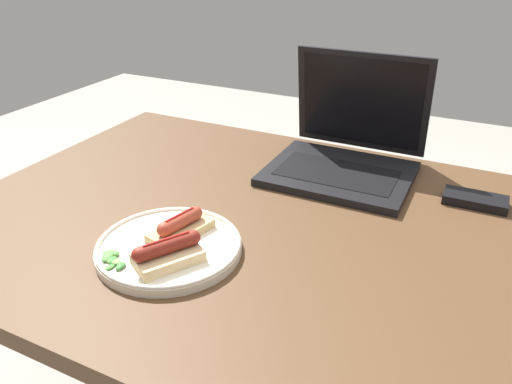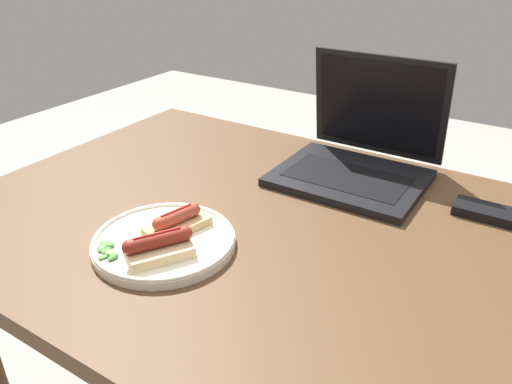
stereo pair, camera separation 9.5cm
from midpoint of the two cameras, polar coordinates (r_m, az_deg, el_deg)
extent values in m
cube|color=#4C331E|center=(0.95, 2.89, -5.42)|extent=(1.41, 0.87, 0.04)
cylinder|color=#4C331E|center=(1.67, -12.22, -4.76)|extent=(0.05, 0.05, 0.68)
cube|color=black|center=(1.15, 7.12, 2.03)|extent=(0.32, 0.26, 0.02)
cube|color=black|center=(1.13, 6.88, 2.16)|extent=(0.26, 0.14, 0.00)
cube|color=black|center=(1.23, 9.80, 10.12)|extent=(0.32, 0.04, 0.24)
cube|color=black|center=(1.23, 9.74, 10.09)|extent=(0.29, 0.03, 0.21)
cylinder|color=silver|center=(0.90, -12.91, -6.36)|extent=(0.26, 0.26, 0.02)
torus|color=silver|center=(0.90, -12.97, -5.86)|extent=(0.25, 0.25, 0.01)
cube|color=tan|center=(0.92, -11.55, -4.46)|extent=(0.08, 0.13, 0.02)
cylinder|color=#9E3D28|center=(0.90, -11.67, -3.35)|extent=(0.04, 0.08, 0.03)
sphere|color=#9E3D28|center=(0.92, -9.87, -2.44)|extent=(0.03, 0.03, 0.03)
sphere|color=#9E3D28|center=(0.89, -13.55, -4.29)|extent=(0.03, 0.03, 0.03)
cylinder|color=red|center=(0.90, -11.74, -2.65)|extent=(0.02, 0.06, 0.00)
cube|color=#D6B784|center=(0.85, -13.24, -7.38)|extent=(0.11, 0.13, 0.02)
cylinder|color=maroon|center=(0.84, -13.40, -6.11)|extent=(0.07, 0.09, 0.03)
sphere|color=maroon|center=(0.83, -16.48, -7.02)|extent=(0.03, 0.03, 0.03)
sphere|color=maroon|center=(0.85, -10.41, -5.22)|extent=(0.03, 0.03, 0.03)
cylinder|color=red|center=(0.83, -13.49, -5.38)|extent=(0.05, 0.07, 0.01)
ellipsoid|color=#387A33|center=(0.86, -18.35, -8.15)|extent=(0.02, 0.02, 0.01)
ellipsoid|color=#387A33|center=(0.88, -19.08, -7.48)|extent=(0.02, 0.02, 0.01)
ellipsoid|color=#4C8E3D|center=(0.89, -19.58, -7.05)|extent=(0.03, 0.03, 0.01)
ellipsoid|color=#2D662D|center=(0.89, -16.37, -6.57)|extent=(0.02, 0.03, 0.01)
ellipsoid|color=#4C8E3D|center=(0.89, -19.20, -6.72)|extent=(0.03, 0.02, 0.01)
ellipsoid|color=#4C8E3D|center=(0.86, -19.55, -8.22)|extent=(0.02, 0.02, 0.00)
ellipsoid|color=#709E4C|center=(0.87, -18.98, -7.62)|extent=(0.03, 0.02, 0.01)
cube|color=black|center=(1.10, 21.56, -0.91)|extent=(0.13, 0.06, 0.02)
camera|label=1|loc=(0.05, -92.86, -1.49)|focal=35.00mm
camera|label=2|loc=(0.05, 87.14, 1.49)|focal=35.00mm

